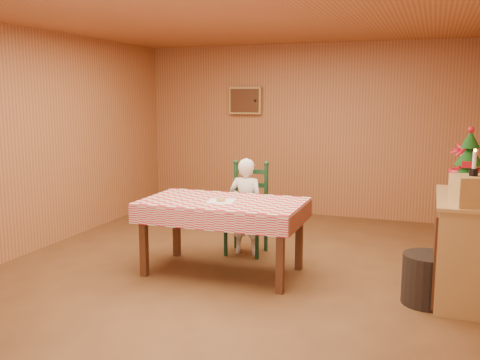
{
  "coord_description": "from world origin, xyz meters",
  "views": [
    {
      "loc": [
        1.89,
        -5.04,
        1.84
      ],
      "look_at": [
        0.0,
        0.2,
        0.95
      ],
      "focal_mm": 40.0,
      "sensor_mm": 36.0,
      "label": 1
    }
  ],
  "objects_px": {
    "ladder_chair": "(248,210)",
    "seated_child": "(246,206)",
    "shelf_unit": "(464,247)",
    "dining_table": "(223,208)",
    "christmas_tree": "(469,163)",
    "storage_bin": "(428,279)",
    "crate": "(472,191)"
  },
  "relations": [
    {
      "from": "crate",
      "to": "shelf_unit",
      "type": "bearing_deg",
      "value": 91.23
    },
    {
      "from": "dining_table",
      "to": "crate",
      "type": "bearing_deg",
      "value": -5.92
    },
    {
      "from": "dining_table",
      "to": "christmas_tree",
      "type": "xyz_separation_m",
      "value": [
        2.32,
        0.41,
        0.52
      ]
    },
    {
      "from": "shelf_unit",
      "to": "seated_child",
      "type": "bearing_deg",
      "value": 166.15
    },
    {
      "from": "christmas_tree",
      "to": "ladder_chair",
      "type": "bearing_deg",
      "value": 170.76
    },
    {
      "from": "shelf_unit",
      "to": "christmas_tree",
      "type": "relative_size",
      "value": 2.0
    },
    {
      "from": "crate",
      "to": "dining_table",
      "type": "bearing_deg",
      "value": 174.08
    },
    {
      "from": "dining_table",
      "to": "storage_bin",
      "type": "distance_m",
      "value": 2.08
    },
    {
      "from": "crate",
      "to": "storage_bin",
      "type": "relative_size",
      "value": 0.67
    },
    {
      "from": "shelf_unit",
      "to": "crate",
      "type": "xyz_separation_m",
      "value": [
        0.01,
        -0.4,
        0.59
      ]
    },
    {
      "from": "ladder_chair",
      "to": "seated_child",
      "type": "distance_m",
      "value": 0.08
    },
    {
      "from": "ladder_chair",
      "to": "crate",
      "type": "distance_m",
      "value": 2.6
    },
    {
      "from": "ladder_chair",
      "to": "shelf_unit",
      "type": "xyz_separation_m",
      "value": [
        2.32,
        -0.63,
        -0.04
      ]
    },
    {
      "from": "ladder_chair",
      "to": "crate",
      "type": "relative_size",
      "value": 3.6
    },
    {
      "from": "seated_child",
      "to": "christmas_tree",
      "type": "bearing_deg",
      "value": 172.13
    },
    {
      "from": "shelf_unit",
      "to": "storage_bin",
      "type": "relative_size",
      "value": 2.76
    },
    {
      "from": "ladder_chair",
      "to": "storage_bin",
      "type": "bearing_deg",
      "value": -25.13
    },
    {
      "from": "seated_child",
      "to": "christmas_tree",
      "type": "xyz_separation_m",
      "value": [
        2.32,
        -0.32,
        0.65
      ]
    },
    {
      "from": "crate",
      "to": "storage_bin",
      "type": "bearing_deg",
      "value": 165.24
    },
    {
      "from": "seated_child",
      "to": "shelf_unit",
      "type": "distance_m",
      "value": 2.39
    },
    {
      "from": "dining_table",
      "to": "seated_child",
      "type": "xyz_separation_m",
      "value": [
        0.0,
        0.73,
        -0.13
      ]
    },
    {
      "from": "dining_table",
      "to": "seated_child",
      "type": "relative_size",
      "value": 1.47
    },
    {
      "from": "ladder_chair",
      "to": "storage_bin",
      "type": "relative_size",
      "value": 2.41
    },
    {
      "from": "ladder_chair",
      "to": "seated_child",
      "type": "relative_size",
      "value": 0.96
    },
    {
      "from": "shelf_unit",
      "to": "christmas_tree",
      "type": "height_order",
      "value": "christmas_tree"
    },
    {
      "from": "ladder_chair",
      "to": "storage_bin",
      "type": "distance_m",
      "value": 2.25
    },
    {
      "from": "seated_child",
      "to": "crate",
      "type": "xyz_separation_m",
      "value": [
        2.32,
        -0.97,
        0.49
      ]
    },
    {
      "from": "christmas_tree",
      "to": "storage_bin",
      "type": "xyz_separation_m",
      "value": [
        -0.31,
        -0.57,
        -0.99
      ]
    },
    {
      "from": "dining_table",
      "to": "shelf_unit",
      "type": "bearing_deg",
      "value": 3.93
    },
    {
      "from": "seated_child",
      "to": "christmas_tree",
      "type": "height_order",
      "value": "christmas_tree"
    },
    {
      "from": "crate",
      "to": "storage_bin",
      "type": "distance_m",
      "value": 0.89
    },
    {
      "from": "christmas_tree",
      "to": "shelf_unit",
      "type": "bearing_deg",
      "value": -91.98
    }
  ]
}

